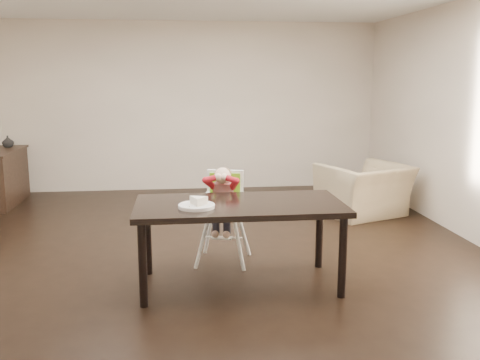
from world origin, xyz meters
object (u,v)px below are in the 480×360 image
(dining_table, at_px, (240,212))
(armchair, at_px, (364,182))
(high_chair, at_px, (223,195))
(sideboard, at_px, (3,177))

(dining_table, bearing_deg, armchair, 49.24)
(high_chair, relative_size, armchair, 0.91)
(sideboard, bearing_deg, armchair, -13.85)
(high_chair, relative_size, sideboard, 0.76)
(dining_table, distance_m, armchair, 2.97)
(dining_table, relative_size, sideboard, 1.43)
(armchair, relative_size, sideboard, 0.83)
(sideboard, bearing_deg, high_chair, -43.56)
(high_chair, bearing_deg, dining_table, -68.50)
(high_chair, height_order, sideboard, high_chair)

